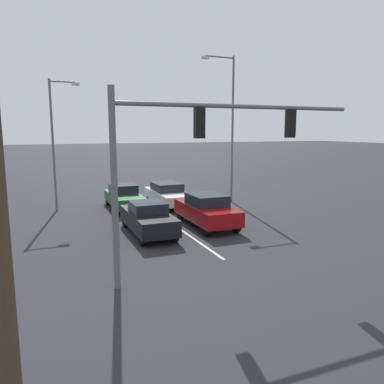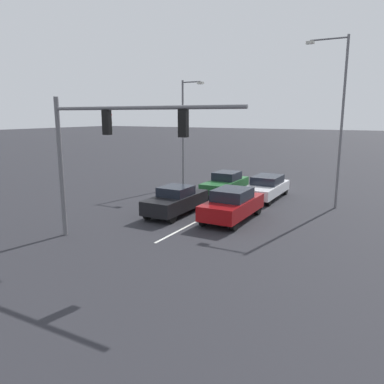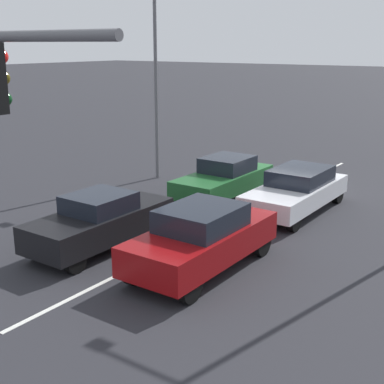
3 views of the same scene
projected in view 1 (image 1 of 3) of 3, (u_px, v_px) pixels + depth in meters
ground_plane at (139, 201)px, 25.74m from camera, size 240.00×240.00×0.00m
lane_stripe_left_divider at (153, 211)px, 22.60m from camera, size 0.12×18.86×0.01m
car_maroon_leftlane_front at (207, 210)px, 18.81m from camera, size 1.85×4.50×1.64m
car_black_midlane_front at (148, 218)px, 17.34m from camera, size 1.70×4.41×1.53m
car_white_leftlane_second at (168, 194)px, 24.10m from camera, size 1.84×4.79×1.44m
car_darkgreen_midlane_second at (124, 197)px, 23.04m from camera, size 1.74×4.46×1.49m
traffic_signal_gantry at (195, 144)px, 11.77m from camera, size 8.59×0.37×6.04m
street_lamp_right_shoulder at (56, 136)px, 21.94m from camera, size 1.74×0.24×7.73m
street_lamp_left_shoulder at (230, 120)px, 24.40m from camera, size 2.28×0.24×9.50m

